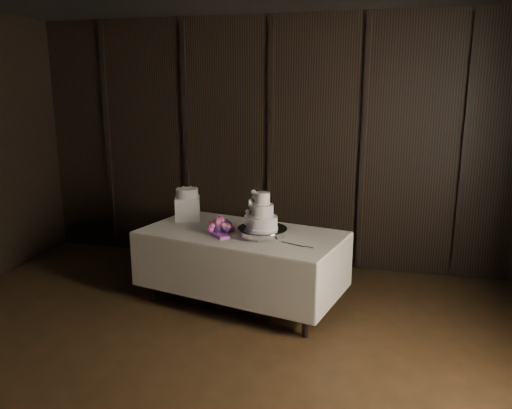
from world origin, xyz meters
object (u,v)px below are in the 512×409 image
(bouquet, at_px, (219,226))
(small_cake, at_px, (187,193))
(display_table, at_px, (242,264))
(wedding_cake, at_px, (259,214))
(cake_stand, at_px, (262,233))
(box_pedestal, at_px, (188,209))

(bouquet, bearing_deg, small_cake, 140.79)
(display_table, bearing_deg, wedding_cake, -19.64)
(cake_stand, distance_m, small_cake, 1.06)
(display_table, height_order, bouquet, bouquet)
(cake_stand, xyz_separation_m, bouquet, (-0.44, 0.02, 0.02))
(cake_stand, bearing_deg, display_table, 152.96)
(wedding_cake, distance_m, box_pedestal, 1.02)
(wedding_cake, bearing_deg, bouquet, -171.65)
(cake_stand, bearing_deg, wedding_cake, -150.26)
(bouquet, height_order, small_cake, small_cake)
(display_table, bearing_deg, cake_stand, -14.12)
(display_table, distance_m, cake_stand, 0.47)
(display_table, bearing_deg, small_cake, 169.18)
(wedding_cake, distance_m, bouquet, 0.45)
(wedding_cake, bearing_deg, small_cake, 167.71)
(small_cake, bearing_deg, box_pedestal, 0.00)
(display_table, height_order, cake_stand, cake_stand)
(wedding_cake, height_order, bouquet, wedding_cake)
(display_table, relative_size, small_cake, 9.14)
(display_table, distance_m, wedding_cake, 0.63)
(cake_stand, bearing_deg, small_cake, 155.39)
(display_table, height_order, small_cake, small_cake)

